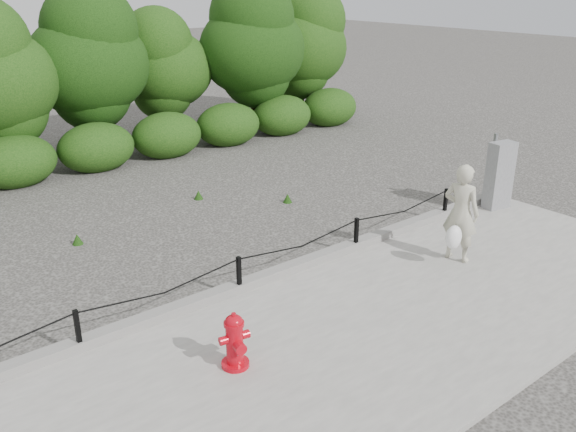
# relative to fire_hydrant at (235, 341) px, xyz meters

# --- Properties ---
(ground) EXTENTS (90.00, 90.00, 0.00)m
(ground) POSITION_rel_fire_hydrant_xyz_m (1.12, 1.54, -0.44)
(ground) COLOR #2D2B28
(ground) RESTS_ON ground
(sidewalk) EXTENTS (14.00, 4.00, 0.08)m
(sidewalk) POSITION_rel_fire_hydrant_xyz_m (1.12, -0.46, -0.40)
(sidewalk) COLOR gray
(sidewalk) RESTS_ON ground
(curb) EXTENTS (14.00, 0.22, 0.14)m
(curb) POSITION_rel_fire_hydrant_xyz_m (1.12, 1.59, -0.29)
(curb) COLOR slate
(curb) RESTS_ON sidewalk
(chain_barrier) EXTENTS (10.06, 0.06, 0.60)m
(chain_barrier) POSITION_rel_fire_hydrant_xyz_m (1.12, 1.54, 0.02)
(chain_barrier) COLOR black
(chain_barrier) RESTS_ON sidewalk
(treeline) EXTENTS (20.41, 3.86, 5.00)m
(treeline) POSITION_rel_fire_hydrant_xyz_m (1.51, 10.50, 2.17)
(treeline) COLOR black
(treeline) RESTS_ON ground
(fire_hydrant) EXTENTS (0.41, 0.43, 0.75)m
(fire_hydrant) POSITION_rel_fire_hydrant_xyz_m (0.00, 0.00, 0.00)
(fire_hydrant) COLOR #B40613
(fire_hydrant) RESTS_ON sidewalk
(pedestrian) EXTENTS (0.77, 0.69, 1.69)m
(pedestrian) POSITION_rel_fire_hydrant_xyz_m (4.67, 0.18, 0.47)
(pedestrian) COLOR #B6B39C
(pedestrian) RESTS_ON sidewalk
(utility_cabinet) EXTENTS (0.58, 0.43, 1.55)m
(utility_cabinet) POSITION_rel_fire_hydrant_xyz_m (7.40, 1.21, 0.34)
(utility_cabinet) COLOR gray
(utility_cabinet) RESTS_ON sidewalk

